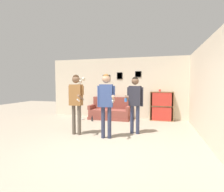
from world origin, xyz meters
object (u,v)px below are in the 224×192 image
Objects in this scene: person_player_foreground_center at (106,98)px; drinking_cup at (160,91)px; person_watcher_holding_cup at (135,99)px; person_player_foreground_left at (76,97)px; bookshelf at (162,106)px; bottle_on_floor at (92,119)px; couch at (110,112)px; floor_lamp at (81,89)px.

person_player_foreground_center reaches higher than drinking_cup.
person_player_foreground_center is 1.03× the size of person_watcher_holding_cup.
person_player_foreground_center reaches higher than person_player_foreground_left.
person_player_foreground_center is at bearing -118.00° from bookshelf.
bottle_on_floor is (-2.76, -0.86, -0.52)m from bookshelf.
couch is 1.48× the size of bookshelf.
couch is 2.89m from person_player_foreground_center.
person_player_foreground_center is at bearing -116.63° from drinking_cup.
floor_lamp is (-1.17, -0.49, 1.03)m from couch.
floor_lamp is (-3.36, -0.68, 0.73)m from bookshelf.
couch is at bearing 22.56° from floor_lamp.
person_player_foreground_left reaches higher than drinking_cup.
person_player_foreground_center reaches higher than bookshelf.
person_player_foreground_left is at bearing -161.94° from person_watcher_holding_cup.
person_watcher_holding_cup is 2.34m from drinking_cup.
floor_lamp reaches higher than person_player_foreground_center.
couch is at bearing -174.79° from drinking_cup.
bookshelf is 0.66m from drinking_cup.
bookshelf is 5.34× the size of bottle_on_floor.
floor_lamp is at bearing 129.50° from person_player_foreground_center.
person_player_foreground_center is (-1.53, -2.89, 0.53)m from bookshelf.
bookshelf is at bearing 62.00° from person_player_foreground_center.
person_player_foreground_left reaches higher than bottle_on_floor.
drinking_cup is (2.43, 2.77, 0.13)m from person_player_foreground_left.
bottle_on_floor is at bearing -162.64° from bookshelf.
person_watcher_holding_cup reaches higher than bottle_on_floor.
floor_lamp reaches higher than bookshelf.
couch is 0.99× the size of floor_lamp.
person_player_foreground_left is 1.03× the size of person_watcher_holding_cup.
person_player_foreground_center reaches higher than bottle_on_floor.
couch is at bearing 49.29° from bottle_on_floor.
couch is 2.21m from bookshelf.
person_watcher_holding_cup is at bearing -56.00° from couch.
bottle_on_floor is (-1.23, 2.02, -1.04)m from person_player_foreground_center.
couch is at bearing -175.02° from bookshelf.
couch is 0.99× the size of person_player_foreground_center.
bookshelf is at bearing 47.74° from person_player_foreground_left.
person_player_foreground_left is at bearing -82.51° from bottle_on_floor.
person_watcher_holding_cup is at bearing 18.06° from person_player_foreground_left.
bottle_on_floor is at bearing 145.22° from person_watcher_holding_cup.
person_player_foreground_left is (-0.33, -2.58, 0.82)m from couch.
bookshelf is 0.67× the size of person_player_foreground_left.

